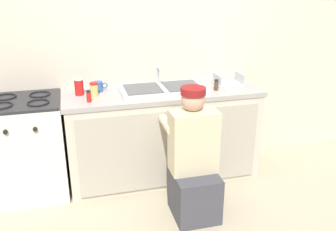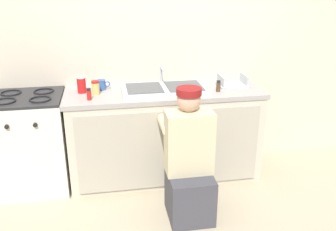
{
  "view_description": "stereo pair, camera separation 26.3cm",
  "coord_description": "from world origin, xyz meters",
  "px_view_note": "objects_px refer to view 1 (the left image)",
  "views": [
    {
      "loc": [
        -0.81,
        -2.99,
        1.94
      ],
      "look_at": [
        0.0,
        0.1,
        0.72
      ],
      "focal_mm": 40.0,
      "sensor_mm": 36.0,
      "label": 1
    },
    {
      "loc": [
        -0.55,
        -3.04,
        1.94
      ],
      "look_at": [
        0.0,
        0.1,
        0.72
      ],
      "focal_mm": 40.0,
      "sensor_mm": 36.0,
      "label": 2
    }
  ],
  "objects_px": {
    "sink_double_basin": "(163,89)",
    "stove_range": "(28,147)",
    "spice_bottle_red": "(89,96)",
    "plumber_person": "(194,165)",
    "soda_cup_red": "(79,87)",
    "spice_bottle_pepper": "(216,85)",
    "dish_rack_tray": "(228,82)",
    "condiment_jar": "(94,89)",
    "coffee_mug": "(99,86)"
  },
  "relations": [
    {
      "from": "plumber_person",
      "to": "coffee_mug",
      "type": "height_order",
      "value": "plumber_person"
    },
    {
      "from": "stove_range",
      "to": "soda_cup_red",
      "type": "relative_size",
      "value": 6.06
    },
    {
      "from": "sink_double_basin",
      "to": "spice_bottle_red",
      "type": "xyz_separation_m",
      "value": [
        -0.69,
        -0.17,
        0.03
      ]
    },
    {
      "from": "dish_rack_tray",
      "to": "condiment_jar",
      "type": "height_order",
      "value": "condiment_jar"
    },
    {
      "from": "stove_range",
      "to": "plumber_person",
      "type": "xyz_separation_m",
      "value": [
        1.35,
        -0.7,
        0.0
      ]
    },
    {
      "from": "sink_double_basin",
      "to": "coffee_mug",
      "type": "relative_size",
      "value": 6.35
    },
    {
      "from": "spice_bottle_red",
      "to": "spice_bottle_pepper",
      "type": "xyz_separation_m",
      "value": [
        1.19,
        0.04,
        0.0
      ]
    },
    {
      "from": "stove_range",
      "to": "dish_rack_tray",
      "type": "xyz_separation_m",
      "value": [
        1.94,
        0.03,
        0.47
      ]
    },
    {
      "from": "stove_range",
      "to": "coffee_mug",
      "type": "xyz_separation_m",
      "value": [
        0.68,
        0.13,
        0.49
      ]
    },
    {
      "from": "plumber_person",
      "to": "soda_cup_red",
      "type": "height_order",
      "value": "plumber_person"
    },
    {
      "from": "sink_double_basin",
      "to": "condiment_jar",
      "type": "xyz_separation_m",
      "value": [
        -0.64,
        -0.02,
        0.05
      ]
    },
    {
      "from": "sink_double_basin",
      "to": "coffee_mug",
      "type": "bearing_deg",
      "value": 167.67
    },
    {
      "from": "dish_rack_tray",
      "to": "soda_cup_red",
      "type": "bearing_deg",
      "value": 178.58
    },
    {
      "from": "spice_bottle_pepper",
      "to": "dish_rack_tray",
      "type": "height_order",
      "value": "dish_rack_tray"
    },
    {
      "from": "stove_range",
      "to": "plumber_person",
      "type": "bearing_deg",
      "value": -27.47
    },
    {
      "from": "stove_range",
      "to": "spice_bottle_pepper",
      "type": "xyz_separation_m",
      "value": [
        1.75,
        -0.12,
        0.49
      ]
    },
    {
      "from": "coffee_mug",
      "to": "spice_bottle_pepper",
      "type": "height_order",
      "value": "spice_bottle_pepper"
    },
    {
      "from": "sink_double_basin",
      "to": "stove_range",
      "type": "relative_size",
      "value": 0.87
    },
    {
      "from": "spice_bottle_red",
      "to": "dish_rack_tray",
      "type": "xyz_separation_m",
      "value": [
        1.37,
        0.19,
        -0.03
      ]
    },
    {
      "from": "sink_double_basin",
      "to": "plumber_person",
      "type": "xyz_separation_m",
      "value": [
        0.09,
        -0.7,
        -0.46
      ]
    },
    {
      "from": "spice_bottle_pepper",
      "to": "soda_cup_red",
      "type": "bearing_deg",
      "value": 171.75
    },
    {
      "from": "spice_bottle_red",
      "to": "dish_rack_tray",
      "type": "height_order",
      "value": "dish_rack_tray"
    },
    {
      "from": "stove_range",
      "to": "spice_bottle_red",
      "type": "bearing_deg",
      "value": -16.11
    },
    {
      "from": "sink_double_basin",
      "to": "stove_range",
      "type": "bearing_deg",
      "value": -179.9
    },
    {
      "from": "soda_cup_red",
      "to": "spice_bottle_pepper",
      "type": "bearing_deg",
      "value": -8.25
    },
    {
      "from": "sink_double_basin",
      "to": "spice_bottle_red",
      "type": "relative_size",
      "value": 7.62
    },
    {
      "from": "sink_double_basin",
      "to": "soda_cup_red",
      "type": "xyz_separation_m",
      "value": [
        -0.76,
        0.06,
        0.06
      ]
    },
    {
      "from": "dish_rack_tray",
      "to": "soda_cup_red",
      "type": "height_order",
      "value": "soda_cup_red"
    },
    {
      "from": "stove_range",
      "to": "plumber_person",
      "type": "relative_size",
      "value": 0.83
    },
    {
      "from": "condiment_jar",
      "to": "stove_range",
      "type": "bearing_deg",
      "value": 178.69
    },
    {
      "from": "spice_bottle_red",
      "to": "dish_rack_tray",
      "type": "distance_m",
      "value": 1.39
    },
    {
      "from": "plumber_person",
      "to": "condiment_jar",
      "type": "xyz_separation_m",
      "value": [
        -0.72,
        0.69,
        0.5
      ]
    },
    {
      "from": "plumber_person",
      "to": "spice_bottle_red",
      "type": "height_order",
      "value": "plumber_person"
    },
    {
      "from": "plumber_person",
      "to": "sink_double_basin",
      "type": "bearing_deg",
      "value": 97.12
    },
    {
      "from": "stove_range",
      "to": "soda_cup_red",
      "type": "distance_m",
      "value": 0.72
    },
    {
      "from": "plumber_person",
      "to": "soda_cup_red",
      "type": "xyz_separation_m",
      "value": [
        -0.85,
        0.76,
        0.51
      ]
    },
    {
      "from": "sink_double_basin",
      "to": "stove_range",
      "type": "height_order",
      "value": "sink_double_basin"
    },
    {
      "from": "spice_bottle_pepper",
      "to": "coffee_mug",
      "type": "bearing_deg",
      "value": 166.97
    },
    {
      "from": "sink_double_basin",
      "to": "condiment_jar",
      "type": "relative_size",
      "value": 6.25
    },
    {
      "from": "plumber_person",
      "to": "stove_range",
      "type": "bearing_deg",
      "value": 152.53
    },
    {
      "from": "stove_range",
      "to": "dish_rack_tray",
      "type": "height_order",
      "value": "dish_rack_tray"
    },
    {
      "from": "stove_range",
      "to": "coffee_mug",
      "type": "distance_m",
      "value": 0.84
    },
    {
      "from": "plumber_person",
      "to": "dish_rack_tray",
      "type": "xyz_separation_m",
      "value": [
        0.59,
        0.73,
        0.46
      ]
    },
    {
      "from": "plumber_person",
      "to": "soda_cup_red",
      "type": "distance_m",
      "value": 1.25
    },
    {
      "from": "coffee_mug",
      "to": "condiment_jar",
      "type": "bearing_deg",
      "value": -110.63
    },
    {
      "from": "spice_bottle_pepper",
      "to": "dish_rack_tray",
      "type": "relative_size",
      "value": 0.37
    },
    {
      "from": "sink_double_basin",
      "to": "spice_bottle_red",
      "type": "height_order",
      "value": "sink_double_basin"
    },
    {
      "from": "sink_double_basin",
      "to": "stove_range",
      "type": "distance_m",
      "value": 1.34
    },
    {
      "from": "stove_range",
      "to": "spice_bottle_red",
      "type": "xyz_separation_m",
      "value": [
        0.57,
        -0.16,
        0.49
      ]
    },
    {
      "from": "coffee_mug",
      "to": "dish_rack_tray",
      "type": "xyz_separation_m",
      "value": [
        1.26,
        -0.1,
        -0.02
      ]
    }
  ]
}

